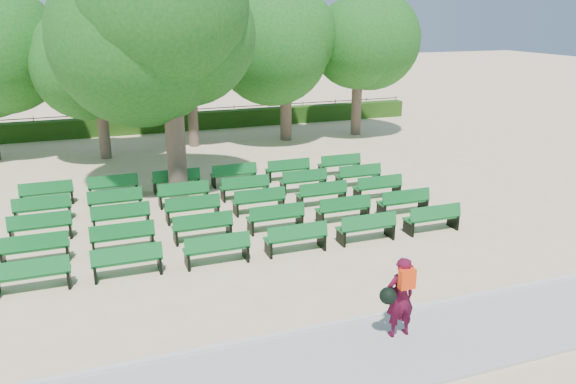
# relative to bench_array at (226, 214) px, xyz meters

# --- Properties ---
(ground) EXTENTS (120.00, 120.00, 0.00)m
(ground) POSITION_rel_bench_array_xyz_m (0.91, -0.54, -0.08)
(ground) COLOR beige
(paving) EXTENTS (30.00, 2.20, 0.06)m
(paving) POSITION_rel_bench_array_xyz_m (0.91, -7.94, -0.05)
(paving) COLOR #AEAEA9
(paving) RESTS_ON ground
(curb) EXTENTS (30.00, 0.12, 0.10)m
(curb) POSITION_rel_bench_array_xyz_m (0.91, -6.79, -0.03)
(curb) COLOR silver
(curb) RESTS_ON ground
(hedge) EXTENTS (26.00, 0.70, 0.90)m
(hedge) POSITION_rel_bench_array_xyz_m (0.91, 13.46, 0.37)
(hedge) COLOR #234B13
(hedge) RESTS_ON ground
(fence) EXTENTS (26.00, 0.10, 1.02)m
(fence) POSITION_rel_bench_array_xyz_m (0.91, 13.86, -0.08)
(fence) COLOR black
(fence) RESTS_ON ground
(tree_line) EXTENTS (21.80, 6.80, 7.04)m
(tree_line) POSITION_rel_bench_array_xyz_m (0.91, 9.46, -0.08)
(tree_line) COLOR #1C5F1B
(tree_line) RESTS_ON ground
(bench_array) EXTENTS (1.61, 0.50, 1.01)m
(bench_array) POSITION_rel_bench_array_xyz_m (0.00, 0.00, 0.00)
(bench_array) COLOR #136C2B
(bench_array) RESTS_ON ground
(tree_among) EXTENTS (5.67, 5.67, 7.74)m
(tree_among) POSITION_rel_bench_array_xyz_m (-1.04, 2.33, 5.08)
(tree_among) COLOR brown
(tree_among) RESTS_ON ground
(person) EXTENTS (0.75, 0.45, 1.59)m
(person) POSITION_rel_bench_array_xyz_m (1.44, -7.55, 0.80)
(person) COLOR #4B0A22
(person) RESTS_ON ground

